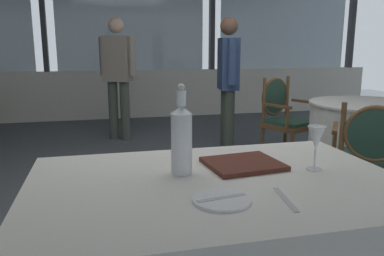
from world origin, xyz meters
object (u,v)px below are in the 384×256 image
side_plate (222,199)px  wine_glass (316,139)px  dining_chair_1_1 (371,153)px  water_bottle (181,138)px  menu_book (243,164)px  diner_person_0 (118,72)px  dining_chair_1_0 (283,113)px  diner_person_1 (228,79)px

side_plate → wine_glass: (0.47, 0.23, 0.13)m
wine_glass → dining_chair_1_1: bearing=41.7°
water_bottle → menu_book: size_ratio=1.19×
wine_glass → dining_chair_1_1: wine_glass is taller
dining_chair_1_1 → menu_book: bearing=156.4°
diner_person_0 → wine_glass: bearing=-139.6°
menu_book → side_plate: bearing=-127.5°
dining_chair_1_0 → dining_chair_1_1: (-0.14, -1.62, -0.01)m
water_bottle → dining_chair_1_0: water_bottle is taller
side_plate → wine_glass: size_ratio=1.07×
wine_glass → diner_person_1: (0.61, 2.91, 0.00)m
menu_book → diner_person_0: diner_person_0 is taller
dining_chair_1_0 → diner_person_0: bearing=-155.6°
side_plate → dining_chair_1_1: bearing=37.1°
water_bottle → diner_person_0: size_ratio=0.22×
water_bottle → wine_glass: (0.54, -0.08, -0.02)m
side_plate → dining_chair_1_1: 1.84m
wine_glass → diner_person_0: bearing=98.6°
side_plate → water_bottle: bearing=102.3°
water_bottle → dining_chair_1_1: 1.75m
dining_chair_1_0 → diner_person_1: diner_person_1 is taller
dining_chair_1_0 → dining_chair_1_1: size_ratio=1.04×
dining_chair_1_0 → diner_person_1: bearing=-154.5°
side_plate → diner_person_0: bearing=91.7°
dining_chair_1_1 → diner_person_1: 2.11m
diner_person_0 → dining_chair_1_0: bearing=-98.9°
menu_book → diner_person_1: 2.94m
dining_chair_1_1 → diner_person_0: diner_person_0 is taller
side_plate → dining_chair_1_1: dining_chair_1_1 is taller
dining_chair_1_1 → diner_person_0: (-1.58, 3.10, 0.40)m
dining_chair_1_1 → side_plate: bearing=162.2°
menu_book → diner_person_0: bearing=88.4°
wine_glass → dining_chair_1_0: (1.12, 2.49, -0.36)m
menu_book → dining_chair_1_1: size_ratio=0.33×
wine_glass → diner_person_1: bearing=78.2°
water_bottle → menu_book: 0.31m
diner_person_0 → diner_person_1: 1.60m
dining_chair_1_0 → dining_chair_1_1: bearing=-29.9°
dining_chair_1_0 → side_plate: bearing=-55.3°
wine_glass → dining_chair_1_0: 2.76m
dining_chair_1_0 → menu_book: bearing=-55.2°
water_bottle → dining_chair_1_1: bearing=27.4°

